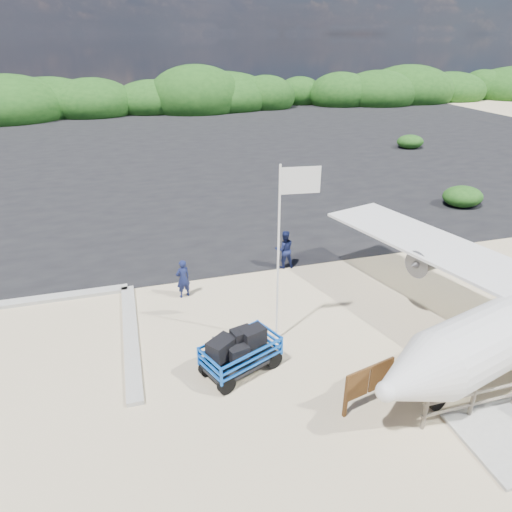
{
  "coord_description": "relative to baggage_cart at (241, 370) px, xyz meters",
  "views": [
    {
      "loc": [
        -3.9,
        -12.54,
        9.71
      ],
      "look_at": [
        0.71,
        3.49,
        1.57
      ],
      "focal_mm": 32.0,
      "sensor_mm": 36.0,
      "label": 1
    }
  ],
  "objects": [
    {
      "name": "aircraft_large",
      "position": [
        17.8,
        29.32,
        0.0
      ],
      "size": [
        21.32,
        21.32,
        5.21
      ],
      "primitive_type": null,
      "rotation": [
        0.0,
        0.0,
        3.41
      ],
      "color": "#B2B2B2",
      "rests_on": "ground"
    },
    {
      "name": "flagpole",
      "position": [
        1.6,
        1.26,
        0.0
      ],
      "size": [
        1.31,
        0.66,
        6.28
      ],
      "primitive_type": null,
      "rotation": [
        0.0,
        0.0,
        -0.11
      ],
      "color": "white",
      "rests_on": "ground"
    },
    {
      "name": "ground",
      "position": [
        1.17,
        1.33,
        0.0
      ],
      "size": [
        160.0,
        160.0,
        0.0
      ],
      "primitive_type": "plane",
      "color": "beige"
    },
    {
      "name": "crew_a",
      "position": [
        -1.1,
        5.12,
        0.82
      ],
      "size": [
        0.7,
        0.57,
        1.65
      ],
      "primitive_type": "imported",
      "rotation": [
        0.0,
        0.0,
        3.48
      ],
      "color": "#121A45",
      "rests_on": "ground"
    },
    {
      "name": "fence",
      "position": [
        7.17,
        -3.67,
        0.0
      ],
      "size": [
        6.4,
        2.0,
        1.1
      ],
      "primitive_type": null,
      "color": "#B2B2B2",
      "rests_on": "ground"
    },
    {
      "name": "signboard",
      "position": [
        3.09,
        -2.5,
        0.0
      ],
      "size": [
        1.79,
        0.57,
        1.48
      ],
      "primitive_type": null,
      "rotation": [
        0.0,
        0.0,
        0.23
      ],
      "color": "#553618",
      "rests_on": "ground"
    },
    {
      "name": "vegetation_band",
      "position": [
        1.17,
        56.33,
        0.0
      ],
      "size": [
        124.0,
        8.0,
        4.4
      ],
      "primitive_type": null,
      "color": "#B2B2B2",
      "rests_on": "ground"
    },
    {
      "name": "crew_b",
      "position": [
        3.69,
        6.45,
        0.9
      ],
      "size": [
        0.93,
        0.75,
        1.81
      ],
      "primitive_type": "imported",
      "rotation": [
        0.0,
        0.0,
        3.07
      ],
      "color": "#121A45",
      "rests_on": "ground"
    },
    {
      "name": "baggage_cart",
      "position": [
        0.0,
        0.0,
        0.0
      ],
      "size": [
        3.0,
        2.41,
        1.31
      ],
      "primitive_type": null,
      "rotation": [
        0.0,
        0.0,
        0.4
      ],
      "color": "blue",
      "rests_on": "ground"
    },
    {
      "name": "asphalt_apron",
      "position": [
        1.17,
        31.33,
        0.0
      ],
      "size": [
        90.0,
        50.0,
        0.04
      ],
      "primitive_type": null,
      "color": "#B2B2B2",
      "rests_on": "ground"
    }
  ]
}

